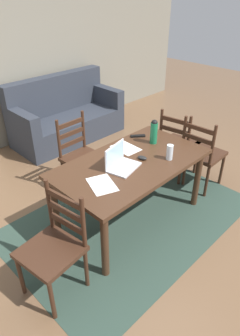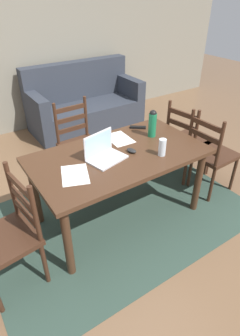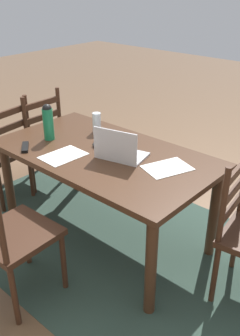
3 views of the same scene
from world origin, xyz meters
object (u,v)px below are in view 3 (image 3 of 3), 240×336
at_px(drinking_glass, 97,123).
at_px(dining_table, 104,163).
at_px(computer_mouse, 97,144).
at_px(water_bottle, 48,121).
at_px(tv_remote, 25,147).
at_px(chair_right_near, 34,140).
at_px(laptop, 119,151).
at_px(chair_right_far, 2,152).
at_px(chair_far_head, 10,236).

bearing_deg(drinking_glass, dining_table, 142.01).
height_order(dining_table, computer_mouse, computer_mouse).
distance_m(dining_table, water_bottle, 0.53).
bearing_deg(tv_remote, drinking_glass, -157.51).
relative_size(chair_right_near, laptop, 2.62).
bearing_deg(laptop, tv_remote, 27.58).
bearing_deg(chair_right_far, laptop, -172.59).
bearing_deg(computer_mouse, chair_far_head, 84.33).
relative_size(chair_right_near, computer_mouse, 9.50).
xyz_separation_m(dining_table, laptop, (-0.16, 0.01, 0.15)).
bearing_deg(dining_table, computer_mouse, -22.66).
bearing_deg(water_bottle, laptop, -171.15).
xyz_separation_m(water_bottle, tv_remote, (-0.00, 0.23, -0.13)).
distance_m(dining_table, computer_mouse, 0.16).
bearing_deg(chair_right_far, dining_table, -171.01).
relative_size(computer_mouse, tv_remote, 0.59).
xyz_separation_m(chair_right_far, computer_mouse, (-0.98, -0.22, 0.29)).
bearing_deg(laptop, chair_right_near, -8.66).
relative_size(dining_table, water_bottle, 5.79).
bearing_deg(chair_far_head, computer_mouse, -82.74).
distance_m(dining_table, drinking_glass, 0.42).
distance_m(dining_table, chair_right_far, 1.11).
bearing_deg(laptop, computer_mouse, -11.83).
xyz_separation_m(dining_table, chair_right_far, (1.08, 0.17, -0.18)).
relative_size(laptop, computer_mouse, 3.63).
relative_size(chair_right_far, drinking_glass, 6.05).
relative_size(laptop, drinking_glass, 2.31).
distance_m(water_bottle, computer_mouse, 0.41).
relative_size(chair_right_far, chair_far_head, 1.00).
relative_size(dining_table, tv_remote, 9.36).
bearing_deg(water_bottle, drinking_glass, -115.68).
bearing_deg(chair_right_far, chair_right_near, -90.07).
xyz_separation_m(chair_far_head, drinking_glass, (0.30, -1.05, 0.35)).
bearing_deg(chair_far_head, dining_table, -89.88).
height_order(chair_far_head, tv_remote, chair_far_head).
bearing_deg(drinking_glass, chair_far_head, 106.14).
height_order(chair_right_near, computer_mouse, chair_right_near).
xyz_separation_m(computer_mouse, tv_remote, (0.36, 0.38, -0.01)).
relative_size(chair_right_near, chair_right_far, 1.00).
bearing_deg(computer_mouse, water_bottle, 10.02).
height_order(chair_far_head, laptop, laptop).
xyz_separation_m(drinking_glass, tv_remote, (0.16, 0.57, -0.07)).
xyz_separation_m(chair_right_far, water_bottle, (-0.62, -0.06, 0.41)).
distance_m(chair_right_far, laptop, 1.29).
relative_size(laptop, water_bottle, 1.32).
bearing_deg(chair_right_near, dining_table, 170.64).
relative_size(dining_table, chair_right_near, 1.67).
height_order(chair_right_near, tv_remote, chair_right_near).
xyz_separation_m(chair_right_far, laptop, (-1.24, -0.16, 0.33)).
distance_m(computer_mouse, tv_remote, 0.52).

